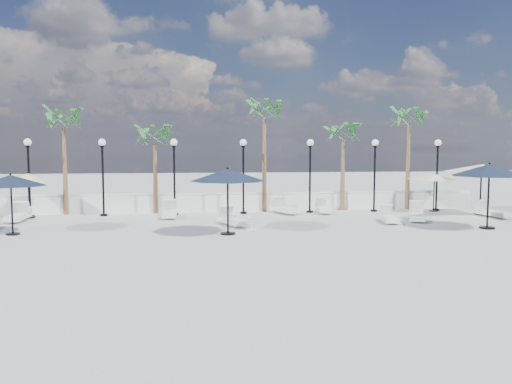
{
  "coord_description": "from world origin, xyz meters",
  "views": [
    {
      "loc": [
        -2.51,
        -18.93,
        3.36
      ],
      "look_at": [
        0.11,
        2.12,
        1.5
      ],
      "focal_mm": 35.0,
      "sensor_mm": 36.0,
      "label": 1
    }
  ],
  "objects": [
    {
      "name": "palm_0",
      "position": [
        -9.0,
        7.3,
        4.53
      ],
      "size": [
        2.6,
        2.6,
        5.5
      ],
      "color": "brown",
      "rests_on": "ground"
    },
    {
      "name": "lounger_5",
      "position": [
        6.23,
        2.55,
        0.23
      ],
      "size": [
        0.88,
        1.9,
        0.68
      ],
      "rotation": [
        0.0,
        0.0,
        -0.16
      ],
      "color": "white",
      "rests_on": "ground"
    },
    {
      "name": "side_table_0",
      "position": [
        -10.38,
        6.2,
        0.32
      ],
      "size": [
        0.54,
        0.54,
        0.53
      ],
      "color": "white",
      "rests_on": "ground"
    },
    {
      "name": "lounger_2",
      "position": [
        -3.7,
        5.4,
        0.25
      ],
      "size": [
        0.65,
        2.0,
        0.75
      ],
      "rotation": [
        0.0,
        0.0,
        0.0
      ],
      "color": "white",
      "rests_on": "ground"
    },
    {
      "name": "palm_4",
      "position": [
        9.2,
        7.3,
        4.73
      ],
      "size": [
        2.6,
        2.6,
        5.7
      ],
      "color": "brown",
      "rests_on": "ground"
    },
    {
      "name": "ground",
      "position": [
        0.0,
        0.0,
        0.0
      ],
      "size": [
        100.0,
        100.0,
        0.0
      ],
      "primitive_type": "plane",
      "color": "#ABAAA5",
      "rests_on": "ground"
    },
    {
      "name": "lamppost_3",
      "position": [
        0.0,
        6.5,
        2.49
      ],
      "size": [
        0.36,
        0.36,
        3.84
      ],
      "color": "black",
      "rests_on": "ground"
    },
    {
      "name": "parasol_cream_small",
      "position": [
        -10.45,
        6.2,
        1.9
      ],
      "size": [
        1.81,
        1.81,
        2.23
      ],
      "color": "black",
      "rests_on": "ground"
    },
    {
      "name": "parasol_navy_right",
      "position": [
        9.69,
        0.43,
        2.44
      ],
      "size": [
        3.1,
        3.1,
        2.78
      ],
      "color": "black",
      "rests_on": "ground"
    },
    {
      "name": "lounger_3",
      "position": [
        -0.87,
        2.6,
        0.24
      ],
      "size": [
        1.25,
        2.04,
        0.73
      ],
      "rotation": [
        0.0,
        0.0,
        0.35
      ],
      "color": "white",
      "rests_on": "ground"
    },
    {
      "name": "palm_2",
      "position": [
        1.2,
        7.3,
        5.12
      ],
      "size": [
        2.6,
        2.6,
        6.1
      ],
      "color": "brown",
      "rests_on": "ground"
    },
    {
      "name": "lounger_7",
      "position": [
        7.73,
        2.92,
        0.27
      ],
      "size": [
        1.46,
        2.2,
        0.79
      ],
      "rotation": [
        0.0,
        0.0,
        -0.41
      ],
      "color": "white",
      "rests_on": "ground"
    },
    {
      "name": "lounger_6",
      "position": [
        4.15,
        6.22,
        0.23
      ],
      "size": [
        0.73,
        1.88,
        0.69
      ],
      "rotation": [
        0.0,
        0.0,
        -0.07
      ],
      "color": "white",
      "rests_on": "ground"
    },
    {
      "name": "side_table_2",
      "position": [
        -0.17,
        1.37,
        0.34
      ],
      "size": [
        0.58,
        0.58,
        0.56
      ],
      "color": "white",
      "rests_on": "ground"
    },
    {
      "name": "parasol_cream_sq_a",
      "position": [
        10.2,
        6.2,
        1.98
      ],
      "size": [
        4.35,
        4.35,
        2.14
      ],
      "color": "black",
      "rests_on": "ground"
    },
    {
      "name": "lamppost_0",
      "position": [
        -10.5,
        6.5,
        2.49
      ],
      "size": [
        0.36,
        0.36,
        3.84
      ],
      "color": "black",
      "rests_on": "ground"
    },
    {
      "name": "parasol_cream_sq_b",
      "position": [
        12.0,
        4.78,
        2.54
      ],
      "size": [
        5.48,
        5.48,
        2.75
      ],
      "color": "black",
      "rests_on": "ground"
    },
    {
      "name": "lounger_8",
      "position": [
        12.0,
        3.61,
        0.24
      ],
      "size": [
        1.02,
        2.02,
        0.72
      ],
      "rotation": [
        0.0,
        0.0,
        0.21
      ],
      "color": "white",
      "rests_on": "ground"
    },
    {
      "name": "parasol_navy_mid",
      "position": [
        -1.21,
        0.38,
        2.31
      ],
      "size": [
        2.94,
        2.94,
        2.63
      ],
      "color": "black",
      "rests_on": "ground"
    },
    {
      "name": "lamppost_1",
      "position": [
        -7.0,
        6.5,
        2.49
      ],
      "size": [
        0.36,
        0.36,
        3.84
      ],
      "color": "black",
      "rests_on": "ground"
    },
    {
      "name": "palm_3",
      "position": [
        5.5,
        7.3,
        3.95
      ],
      "size": [
        2.6,
        2.6,
        4.9
      ],
      "color": "brown",
      "rests_on": "ground"
    },
    {
      "name": "side_table_1",
      "position": [
        -0.74,
        2.79,
        0.3
      ],
      "size": [
        0.51,
        0.51,
        0.49
      ],
      "color": "white",
      "rests_on": "ground"
    },
    {
      "name": "lamppost_6",
      "position": [
        10.5,
        6.5,
        2.49
      ],
      "size": [
        0.36,
        0.36,
        3.84
      ],
      "color": "black",
      "rests_on": "ground"
    },
    {
      "name": "palm_1",
      "position": [
        -4.5,
        7.3,
        3.75
      ],
      "size": [
        2.6,
        2.6,
        4.7
      ],
      "color": "brown",
      "rests_on": "ground"
    },
    {
      "name": "lounger_4",
      "position": [
        2.09,
        6.22,
        0.25
      ],
      "size": [
        1.34,
        2.1,
        0.75
      ],
      "rotation": [
        0.0,
        0.0,
        0.38
      ],
      "color": "white",
      "rests_on": "ground"
    },
    {
      "name": "lounger_1",
      "position": [
        -10.6,
        5.03,
        0.26
      ],
      "size": [
        0.72,
        2.06,
        0.76
      ],
      "rotation": [
        0.0,
        0.0,
        0.03
      ],
      "color": "white",
      "rests_on": "ground"
    },
    {
      "name": "lamppost_4",
      "position": [
        3.5,
        6.5,
        2.49
      ],
      "size": [
        0.36,
        0.36,
        3.84
      ],
      "color": "black",
      "rests_on": "ground"
    },
    {
      "name": "lamppost_2",
      "position": [
        -3.5,
        6.5,
        2.49
      ],
      "size": [
        0.36,
        0.36,
        3.84
      ],
      "color": "black",
      "rests_on": "ground"
    },
    {
      "name": "lamppost_5",
      "position": [
        7.0,
        6.5,
        2.49
      ],
      "size": [
        0.36,
        0.36,
        3.84
      ],
      "color": "black",
      "rests_on": "ground"
    },
    {
      "name": "balustrade",
      "position": [
        0.0,
        7.5,
        0.47
      ],
      "size": [
        26.0,
        0.3,
        1.01
      ],
      "color": "silver",
      "rests_on": "ground"
    },
    {
      "name": "parasol_navy_left",
      "position": [
        -9.55,
        1.31,
        2.11
      ],
      "size": [
        2.71,
        2.71,
        2.4
      ],
      "color": "black",
      "rests_on": "ground"
    }
  ]
}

